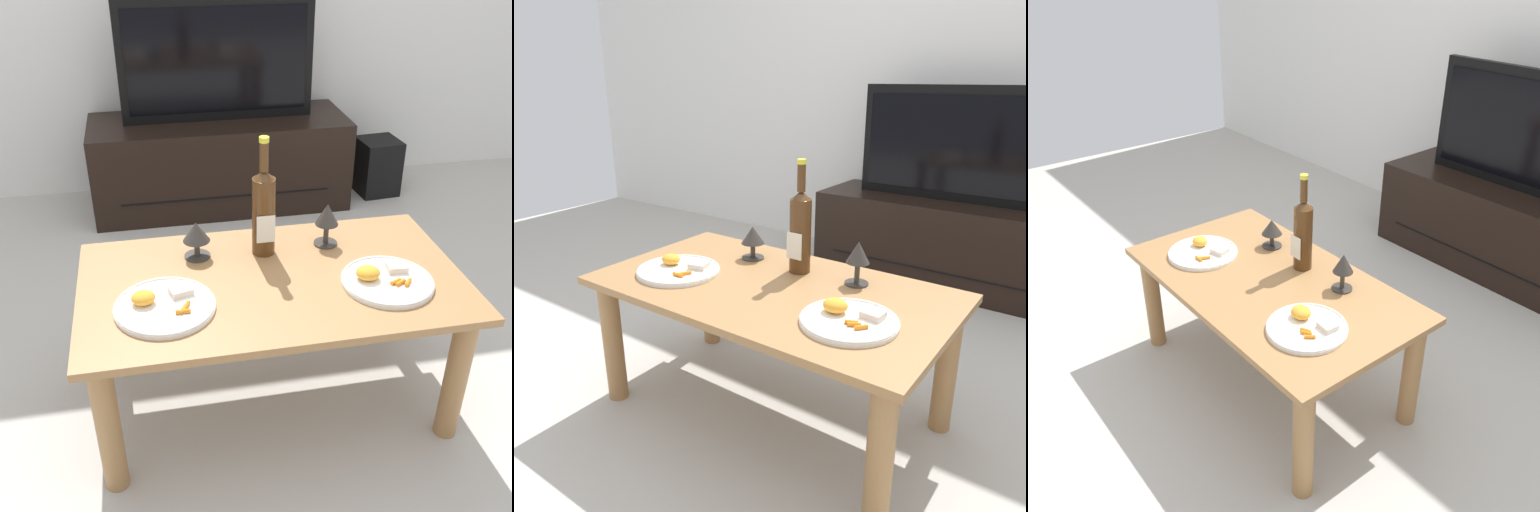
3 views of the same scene
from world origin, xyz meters
The scene contains 9 objects.
ground_plane centered at (0.00, 0.00, 0.00)m, with size 6.40×6.40×0.00m, color #B7B2A8.
dining_table centered at (0.00, 0.00, 0.39)m, with size 1.16×0.65×0.48m.
tv_stand centered at (0.06, 1.57, 0.24)m, with size 1.36×0.50×0.48m.
tv_screen centered at (0.06, 1.56, 0.78)m, with size 0.99×0.05×0.61m.
wine_bottle centered at (0.01, 0.16, 0.64)m, with size 0.07×0.08×0.39m.
goblet_left centered at (-0.21, 0.17, 0.57)m, with size 0.09×0.09×0.12m.
goblet_right centered at (0.22, 0.17, 0.58)m, with size 0.08×0.08×0.15m.
dinner_plate_left centered at (-0.33, -0.09, 0.50)m, with size 0.29×0.29×0.05m.
dinner_plate_right centered at (0.32, -0.09, 0.50)m, with size 0.27×0.27×0.05m.
Camera 3 is at (1.45, -1.08, 1.61)m, focal length 39.17 mm.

